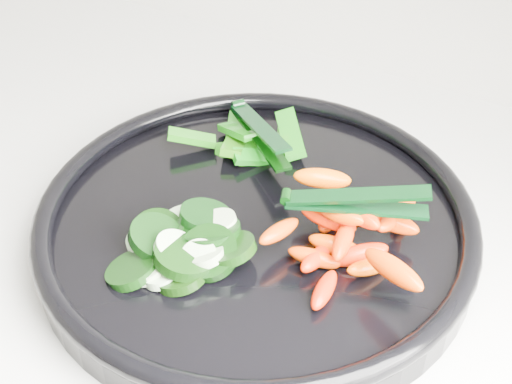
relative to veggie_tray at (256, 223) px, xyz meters
The scene contains 6 objects.
veggie_tray is the anchor object (origin of this frame).
cucumber_pile 0.07m from the veggie_tray, 118.06° to the right, with size 0.12×0.13×0.04m.
carrot_pile 0.09m from the veggie_tray, ahead, with size 0.15×0.17×0.05m.
pepper_pile 0.11m from the veggie_tray, 124.17° to the left, with size 0.13×0.10×0.04m.
tong_carrot 0.10m from the veggie_tray, ahead, with size 0.11×0.06×0.02m.
tong_pepper 0.10m from the veggie_tray, 119.78° to the left, with size 0.10×0.08×0.02m.
Camera 1 is at (0.12, 1.28, 1.36)m, focal length 50.00 mm.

